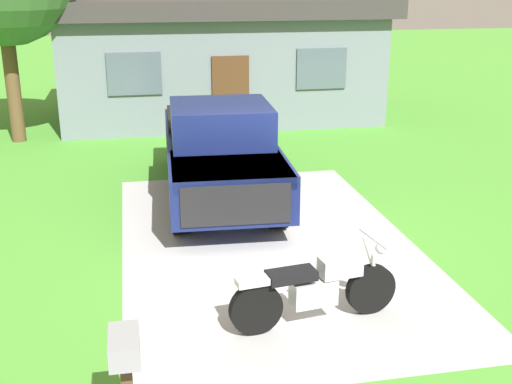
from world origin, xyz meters
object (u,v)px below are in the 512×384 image
at_px(pickup_truck, 219,148).
at_px(neighbor_house, 217,57).
at_px(mailbox, 126,364).
at_px(motorcycle, 317,288).

height_order(pickup_truck, neighbor_house, neighbor_house).
bearing_deg(pickup_truck, mailbox, -104.30).
bearing_deg(motorcycle, mailbox, -139.06).
bearing_deg(neighbor_house, motorcycle, -92.51).
bearing_deg(neighbor_house, pickup_truck, -97.75).
distance_m(motorcycle, mailbox, 3.07).
distance_m(mailbox, neighbor_house, 15.03).
height_order(mailbox, neighbor_house, neighbor_house).
bearing_deg(pickup_truck, neighbor_house, 82.25).
relative_size(pickup_truck, mailbox, 4.54).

